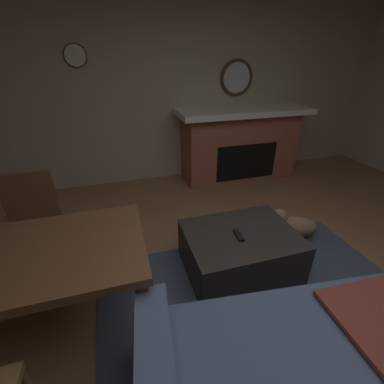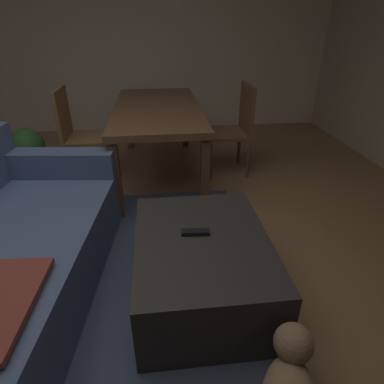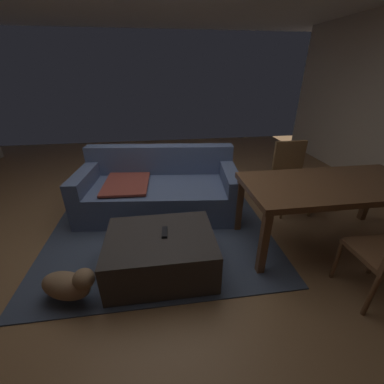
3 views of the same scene
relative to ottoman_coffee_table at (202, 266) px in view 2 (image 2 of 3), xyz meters
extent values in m
plane|color=olive|center=(0.02, 0.74, -0.21)|extent=(8.53, 8.53, 0.00)
cube|color=beige|center=(3.58, 0.74, 1.11)|extent=(0.12, 6.64, 2.63)
cube|color=#3D475B|center=(0.00, 0.58, -0.20)|extent=(2.60, 2.00, 0.01)
cube|color=#4C5B7F|center=(0.94, 1.05, 0.31)|extent=(0.29, 1.00, 0.20)
cube|color=#2D2826|center=(0.00, 0.00, 0.00)|extent=(0.99, 0.75, 0.41)
cube|color=black|center=(0.04, 0.03, 0.22)|extent=(0.06, 0.16, 0.02)
cube|color=brown|center=(1.79, 0.21, 0.50)|extent=(1.83, 0.84, 0.06)
cube|color=brown|center=(0.94, 0.57, 0.13)|extent=(0.07, 0.07, 0.68)
cube|color=brown|center=(2.65, 0.57, 0.13)|extent=(0.07, 0.07, 0.68)
cube|color=brown|center=(0.94, -0.16, 0.13)|extent=(0.07, 0.07, 0.68)
cube|color=brown|center=(2.65, -0.16, 0.13)|extent=(0.07, 0.07, 0.68)
cube|color=brown|center=(1.79, 0.93, 0.22)|extent=(0.44, 0.44, 0.04)
cube|color=brown|center=(1.79, 1.13, 0.48)|extent=(0.44, 0.04, 0.48)
cylinder|color=brown|center=(1.99, 0.73, 0.00)|extent=(0.04, 0.04, 0.41)
cylinder|color=brown|center=(1.59, 0.73, 0.00)|extent=(0.04, 0.04, 0.41)
cylinder|color=brown|center=(1.99, 1.13, 0.00)|extent=(0.04, 0.04, 0.41)
cylinder|color=brown|center=(1.59, 1.13, 0.00)|extent=(0.04, 0.04, 0.41)
cube|color=brown|center=(1.79, -0.52, 0.22)|extent=(0.44, 0.44, 0.04)
cube|color=brown|center=(1.79, -0.72, 0.48)|extent=(0.44, 0.04, 0.48)
cylinder|color=brown|center=(1.59, -0.32, 0.00)|extent=(0.04, 0.04, 0.41)
cylinder|color=brown|center=(1.99, -0.32, 0.00)|extent=(0.04, 0.04, 0.41)
cylinder|color=brown|center=(1.59, -0.72, 0.00)|extent=(0.04, 0.04, 0.41)
cylinder|color=brown|center=(1.99, -0.72, 0.00)|extent=(0.04, 0.04, 0.41)
cylinder|color=brown|center=(2.00, 1.61, -0.13)|extent=(0.17, 0.17, 0.16)
ellipsoid|color=#387233|center=(2.00, 1.61, 0.09)|extent=(0.34, 0.34, 0.38)
sphere|color=#8C6B4C|center=(-0.61, -0.31, 0.08)|extent=(0.17, 0.17, 0.17)
camera|label=1|loc=(0.97, 1.70, 1.63)|focal=24.53mm
camera|label=2|loc=(-1.47, 0.23, 1.30)|focal=30.25mm
camera|label=3|loc=(0.04, -1.83, 1.56)|focal=22.80mm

